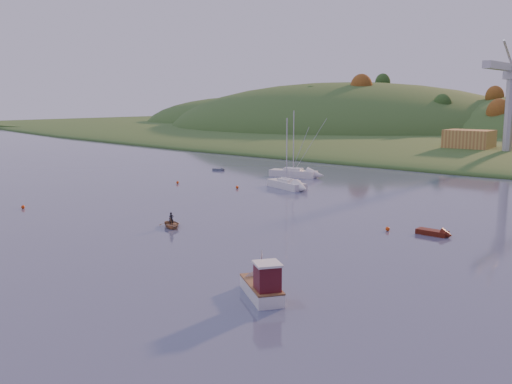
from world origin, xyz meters
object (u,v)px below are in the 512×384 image
Objects in this scene: canoe at (171,224)px; red_tender at (439,234)px; sailboat_near at (293,173)px; grey_dinghy at (221,170)px; sailboat_far at (287,184)px; fishing_boat at (260,283)px.

canoe is 30.32m from red_tender.
grey_dinghy is (-17.34, -2.05, -0.59)m from sailboat_near.
grey_dinghy is at bearing 176.54° from sailboat_far.
fishing_boat is at bearing -86.09° from canoe.
red_tender is (3.02, 27.30, -0.64)m from fishing_boat.
sailboat_far is at bearing -72.39° from sailboat_near.
sailboat_far is (-30.18, 43.73, -0.16)m from fishing_boat.
sailboat_near reaches higher than grey_dinghy.
canoe is 53.53m from grey_dinghy.
canoe is (7.45, -32.43, -0.39)m from sailboat_far.
fishing_boat is at bearing -94.73° from red_tender.
sailboat_near reaches higher than red_tender.
canoe is at bearing -70.15° from grey_dinghy.
red_tender reaches higher than canoe.
grey_dinghy is (-32.34, 42.65, -0.15)m from canoe.
sailboat_near is at bearing -21.26° from fishing_boat.
red_tender is at bearing -27.79° from canoe.
canoe is at bearing -58.20° from sailboat_far.
sailboat_near is at bearing 48.90° from canoe.
fishing_boat is 53.13m from sailboat_far.
sailboat_near is 1.08× the size of sailboat_far.
fishing_boat is 27.48m from red_tender.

